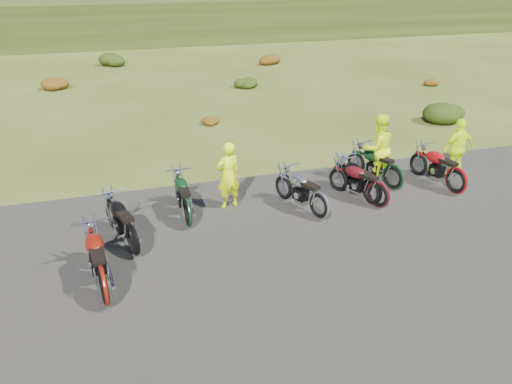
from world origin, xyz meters
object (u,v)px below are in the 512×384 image
object	(u,v)px
motorcycle_7	(392,190)
person_middle	(228,177)
motorcycle_3	(318,219)
motorcycle_0	(135,255)

from	to	relation	value
motorcycle_7	person_middle	xyz separation A→B (m)	(-4.42, 0.24, 0.84)
motorcycle_3	person_middle	xyz separation A→B (m)	(-1.88, 1.21, 0.84)
motorcycle_0	motorcycle_7	size ratio (longest dim) A/B	1.01
motorcycle_7	motorcycle_0	bearing A→B (deg)	81.26
motorcycle_0	motorcycle_3	world-z (taller)	motorcycle_0
person_middle	motorcycle_7	bearing A→B (deg)	161.24
motorcycle_0	motorcycle_7	distance (m)	6.96
motorcycle_0	motorcycle_3	distance (m)	4.31
motorcycle_0	motorcycle_7	world-z (taller)	motorcycle_0
motorcycle_3	motorcycle_7	distance (m)	2.71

